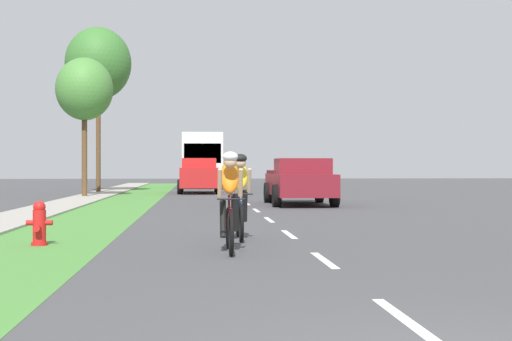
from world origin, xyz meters
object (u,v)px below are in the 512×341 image
(fire_hydrant_red, at_px, (39,224))
(pickup_maroon, at_px, (300,182))
(street_tree_far, at_px, (98,64))
(suv_red, at_px, (199,175))
(cyclist_trailing, at_px, (240,196))
(bus_white, at_px, (202,158))
(cyclist_lead, at_px, (230,201))
(street_tree_near, at_px, (84,90))

(fire_hydrant_red, height_order, pickup_maroon, pickup_maroon)
(fire_hydrant_red, height_order, street_tree_far, street_tree_far)
(suv_red, relative_size, street_tree_far, 0.54)
(fire_hydrant_red, relative_size, cyclist_trailing, 0.44)
(pickup_maroon, height_order, bus_white, bus_white)
(pickup_maroon, distance_m, bus_white, 24.51)
(cyclist_lead, height_order, pickup_maroon, pickup_maroon)
(cyclist_trailing, relative_size, pickup_maroon, 0.34)
(suv_red, bearing_deg, cyclist_lead, -89.08)
(pickup_maroon, height_order, street_tree_near, street_tree_near)
(cyclist_trailing, xyz_separation_m, street_tree_far, (-5.96, 25.21, 5.95))
(street_tree_far, bearing_deg, bus_white, 63.92)
(cyclist_lead, xyz_separation_m, suv_red, (-0.42, 26.05, 0.14))
(street_tree_far, bearing_deg, cyclist_lead, -78.18)
(bus_white, relative_size, street_tree_far, 1.34)
(fire_hydrant_red, distance_m, street_tree_near, 20.82)
(cyclist_lead, xyz_separation_m, street_tree_near, (-5.53, 21.47, 3.98))
(fire_hydrant_red, height_order, cyclist_lead, cyclist_lead)
(bus_white, distance_m, street_tree_near, 17.98)
(cyclist_lead, height_order, suv_red, suv_red)
(suv_red, bearing_deg, bus_white, 88.95)
(fire_hydrant_red, height_order, bus_white, bus_white)
(cyclist_trailing, height_order, street_tree_far, street_tree_far)
(fire_hydrant_red, relative_size, bus_white, 0.07)
(fire_hydrant_red, height_order, cyclist_trailing, cyclist_trailing)
(bus_white, bearing_deg, cyclist_trailing, -89.27)
(fire_hydrant_red, relative_size, street_tree_far, 0.09)
(cyclist_trailing, distance_m, suv_red, 24.09)
(cyclist_lead, bearing_deg, pickup_maroon, 77.54)
(cyclist_trailing, height_order, suv_red, suv_red)
(pickup_maroon, bearing_deg, street_tree_near, 139.78)
(street_tree_near, relative_size, street_tree_far, 0.72)
(pickup_maroon, bearing_deg, street_tree_far, 124.08)
(pickup_maroon, bearing_deg, bus_white, 97.79)
(street_tree_near, bearing_deg, street_tree_far, 91.56)
(bus_white, relative_size, street_tree_near, 1.86)
(pickup_maroon, relative_size, street_tree_far, 0.59)
(bus_white, bearing_deg, fire_hydrant_red, -94.62)
(cyclist_lead, relative_size, bus_white, 0.15)
(fire_hydrant_red, bearing_deg, street_tree_near, 96.59)
(cyclist_lead, bearing_deg, bus_white, 90.29)
(cyclist_lead, distance_m, street_tree_near, 22.53)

